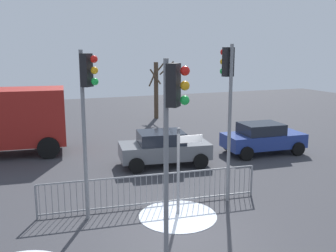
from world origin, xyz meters
TOP-DOWN VIEW (x-y plane):
  - ground_plane at (0.00, 0.00)m, footprint 60.00×60.00m
  - traffic_light_rear_left at (-1.97, 1.85)m, footprint 0.47×0.46m
  - traffic_light_mid_left at (2.43, 1.78)m, footprint 0.35×0.57m
  - traffic_light_foreground_left at (-0.76, -1.39)m, footprint 0.47×0.46m
  - direction_sign_post at (0.59, 1.25)m, footprint 0.79×0.12m
  - pedestrian_guard_railing at (-0.02, 2.09)m, footprint 6.96×0.80m
  - car_grey_far at (1.92, 6.11)m, footprint 4.00×2.37m
  - car_blue_mid at (6.98, 6.12)m, footprint 3.91×2.15m
  - bare_tree_centre at (5.55, 16.88)m, footprint 1.63×1.79m
  - snow_patch_kerb at (0.46, 1.13)m, footprint 2.34×2.34m

SIDE VIEW (x-z plane):
  - ground_plane at x=0.00m, z-range 0.00..0.00m
  - snow_patch_kerb at x=0.46m, z-range 0.00..0.01m
  - pedestrian_guard_railing at x=-0.02m, z-range 0.02..1.09m
  - car_grey_far at x=1.92m, z-range 0.03..1.50m
  - car_blue_mid at x=6.98m, z-range 0.03..1.50m
  - direction_sign_post at x=0.59m, z-range 0.17..2.84m
  - bare_tree_centre at x=5.55m, z-range 0.09..4.32m
  - traffic_light_foreground_left at x=-0.76m, z-range 1.10..5.82m
  - traffic_light_rear_left at x=-1.97m, z-range 1.13..6.03m
  - traffic_light_mid_left at x=2.43m, z-range 1.17..6.23m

